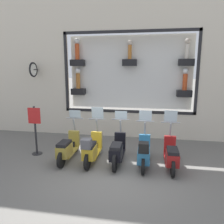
# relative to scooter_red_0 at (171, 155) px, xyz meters

# --- Properties ---
(ground_plane) EXTENTS (120.00, 120.00, 0.00)m
(ground_plane) POSITION_rel_scooter_red_0_xyz_m (-0.55, 1.61, -0.43)
(ground_plane) COLOR #66635E
(building_facade) EXTENTS (1.25, 36.00, 7.74)m
(building_facade) POSITION_rel_scooter_red_0_xyz_m (3.05, 1.61, 3.51)
(building_facade) COLOR beige
(building_facade) RESTS_ON ground_plane
(scooter_red_0) EXTENTS (1.80, 0.60, 1.65)m
(scooter_red_0) POSITION_rel_scooter_red_0_xyz_m (0.00, 0.00, 0.00)
(scooter_red_0) COLOR black
(scooter_red_0) RESTS_ON ground_plane
(scooter_teal_1) EXTENTS (1.80, 0.60, 1.61)m
(scooter_teal_1) POSITION_rel_scooter_red_0_xyz_m (-0.06, 0.83, 0.05)
(scooter_teal_1) COLOR black
(scooter_teal_1) RESTS_ON ground_plane
(scooter_black_2) EXTENTS (1.81, 0.61, 1.57)m
(scooter_black_2) POSITION_rel_scooter_red_0_xyz_m (0.00, 1.66, 0.02)
(scooter_black_2) COLOR black
(scooter_black_2) RESTS_ON ground_plane
(scooter_yellow_3) EXTENTS (1.80, 0.60, 1.68)m
(scooter_yellow_3) POSITION_rel_scooter_red_0_xyz_m (-0.06, 2.49, 0.05)
(scooter_yellow_3) COLOR black
(scooter_yellow_3) RESTS_ON ground_plane
(scooter_olive_4) EXTENTS (1.80, 0.61, 1.55)m
(scooter_olive_4) POSITION_rel_scooter_red_0_xyz_m (-0.00, 3.31, 0.01)
(scooter_olive_4) COLOR black
(scooter_olive_4) RESTS_ON ground_plane
(shop_sign_post) EXTENTS (0.36, 0.45, 1.72)m
(shop_sign_post) POSITION_rel_scooter_red_0_xyz_m (0.33, 4.61, 0.51)
(shop_sign_post) COLOR #232326
(shop_sign_post) RESTS_ON ground_plane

